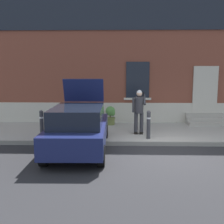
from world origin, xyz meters
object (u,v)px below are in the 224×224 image
Objects in this scene: bollard_far_left at (42,123)px; planter_olive at (111,115)px; person_on_phone at (139,109)px; planter_terracotta at (72,114)px; hatchback_car_navy at (79,128)px; bollard_near_person at (149,124)px.

bollard_far_left is 1.22× the size of planter_olive.
person_on_phone is 2.03× the size of planter_terracotta.
planter_terracotta is (-2.97, 2.06, -0.55)m from person_on_phone.
bollard_far_left is at bearing -103.56° from planter_terracotta.
hatchback_car_navy reaches higher than bollard_far_left.
bollard_near_person is 4.28m from planter_terracotta.
bollard_far_left is at bearing 176.27° from person_on_phone.
planter_terracotta is at bearing 102.77° from hatchback_car_navy.
hatchback_car_navy is at bearing -153.51° from bollard_near_person.
bollard_far_left reaches higher than planter_terracotta.
person_on_phone is at bearing -58.25° from planter_olive.
hatchback_car_navy reaches higher than planter_terracotta.
planter_olive is at bearing 76.48° from hatchback_car_navy.
planter_terracotta is 1.00× the size of planter_olive.
planter_terracotta and planter_olive have the same top height.
bollard_near_person is at bearing -80.84° from person_on_phone.
bollard_near_person is 1.22× the size of planter_olive.
hatchback_car_navy is 4.76× the size of planter_terracotta.
bollard_far_left is 3.73m from person_on_phone.
person_on_phone is 2.03× the size of planter_olive.
planter_terracotta is at bearing 76.44° from bollard_far_left.
person_on_phone is 2.29m from planter_olive.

